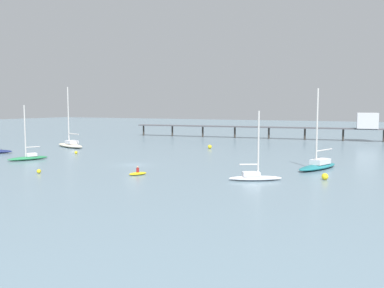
{
  "coord_description": "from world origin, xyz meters",
  "views": [
    {
      "loc": [
        34.57,
        -50.98,
        8.74
      ],
      "look_at": [
        0.0,
        19.89,
        1.5
      ],
      "focal_mm": 38.69,
      "sensor_mm": 36.0,
      "label": 1
    }
  ],
  "objects_px": {
    "sailboat_green": "(28,157)",
    "mooring_buoy_inner": "(210,147)",
    "mooring_buoy_near": "(325,177)",
    "sailboat_teal": "(318,164)",
    "mooring_buoy_mid": "(39,171)",
    "sailboat_cream": "(70,144)",
    "mooring_buoy_far": "(76,153)",
    "sailboat_white": "(255,176)",
    "pier": "(316,124)",
    "dinghy_yellow": "(138,173)"
  },
  "relations": [
    {
      "from": "mooring_buoy_mid",
      "to": "mooring_buoy_near",
      "type": "height_order",
      "value": "mooring_buoy_near"
    },
    {
      "from": "sailboat_cream",
      "to": "mooring_buoy_far",
      "type": "height_order",
      "value": "sailboat_cream"
    },
    {
      "from": "pier",
      "to": "dinghy_yellow",
      "type": "height_order",
      "value": "pier"
    },
    {
      "from": "sailboat_green",
      "to": "mooring_buoy_inner",
      "type": "xyz_separation_m",
      "value": [
        19.34,
        29.39,
        -0.16
      ]
    },
    {
      "from": "dinghy_yellow",
      "to": "pier",
      "type": "bearing_deg",
      "value": 80.29
    },
    {
      "from": "mooring_buoy_mid",
      "to": "mooring_buoy_far",
      "type": "distance_m",
      "value": 21.8
    },
    {
      "from": "sailboat_cream",
      "to": "mooring_buoy_mid",
      "type": "relative_size",
      "value": 23.1
    },
    {
      "from": "pier",
      "to": "dinghy_yellow",
      "type": "bearing_deg",
      "value": -99.71
    },
    {
      "from": "mooring_buoy_near",
      "to": "mooring_buoy_inner",
      "type": "xyz_separation_m",
      "value": [
        -26.72,
        27.06,
        0.01
      ]
    },
    {
      "from": "mooring_buoy_far",
      "to": "dinghy_yellow",
      "type": "bearing_deg",
      "value": -32.12
    },
    {
      "from": "sailboat_cream",
      "to": "sailboat_white",
      "type": "bearing_deg",
      "value": -23.75
    },
    {
      "from": "pier",
      "to": "dinghy_yellow",
      "type": "distance_m",
      "value": 66.76
    },
    {
      "from": "sailboat_teal",
      "to": "mooring_buoy_far",
      "type": "xyz_separation_m",
      "value": [
        -42.81,
        -0.75,
        -0.38
      ]
    },
    {
      "from": "sailboat_teal",
      "to": "sailboat_green",
      "type": "height_order",
      "value": "sailboat_teal"
    },
    {
      "from": "pier",
      "to": "sailboat_cream",
      "type": "bearing_deg",
      "value": -136.18
    },
    {
      "from": "sailboat_teal",
      "to": "mooring_buoy_near",
      "type": "bearing_deg",
      "value": -75.79
    },
    {
      "from": "sailboat_teal",
      "to": "mooring_buoy_mid",
      "type": "distance_m",
      "value": 37.74
    },
    {
      "from": "sailboat_teal",
      "to": "sailboat_white",
      "type": "relative_size",
      "value": 1.36
    },
    {
      "from": "sailboat_teal",
      "to": "dinghy_yellow",
      "type": "height_order",
      "value": "sailboat_teal"
    },
    {
      "from": "sailboat_white",
      "to": "mooring_buoy_mid",
      "type": "relative_size",
      "value": 14.85
    },
    {
      "from": "mooring_buoy_far",
      "to": "mooring_buoy_inner",
      "type": "distance_m",
      "value": 26.63
    },
    {
      "from": "mooring_buoy_inner",
      "to": "pier",
      "type": "bearing_deg",
      "value": 63.38
    },
    {
      "from": "sailboat_white",
      "to": "sailboat_green",
      "type": "relative_size",
      "value": 0.92
    },
    {
      "from": "sailboat_green",
      "to": "mooring_buoy_near",
      "type": "distance_m",
      "value": 46.11
    },
    {
      "from": "sailboat_teal",
      "to": "mooring_buoy_inner",
      "type": "bearing_deg",
      "value": 142.78
    },
    {
      "from": "sailboat_teal",
      "to": "sailboat_white",
      "type": "height_order",
      "value": "sailboat_teal"
    },
    {
      "from": "sailboat_cream",
      "to": "mooring_buoy_near",
      "type": "distance_m",
      "value": 57.15
    },
    {
      "from": "sailboat_teal",
      "to": "sailboat_white",
      "type": "distance_m",
      "value": 13.43
    },
    {
      "from": "sailboat_white",
      "to": "dinghy_yellow",
      "type": "relative_size",
      "value": 3.13
    },
    {
      "from": "pier",
      "to": "mooring_buoy_far",
      "type": "xyz_separation_m",
      "value": [
        -34.18,
        -51.28,
        -3.96
      ]
    },
    {
      "from": "sailboat_cream",
      "to": "sailboat_teal",
      "type": "xyz_separation_m",
      "value": [
        52.51,
        -8.43,
        -0.02
      ]
    },
    {
      "from": "dinghy_yellow",
      "to": "mooring_buoy_mid",
      "type": "height_order",
      "value": "dinghy_yellow"
    },
    {
      "from": "pier",
      "to": "sailboat_cream",
      "type": "height_order",
      "value": "sailboat_cream"
    },
    {
      "from": "sailboat_teal",
      "to": "mooring_buoy_mid",
      "type": "xyz_separation_m",
      "value": [
        -32.15,
        -19.77,
        -0.38
      ]
    },
    {
      "from": "sailboat_teal",
      "to": "mooring_buoy_near",
      "type": "relative_size",
      "value": 13.99
    },
    {
      "from": "sailboat_teal",
      "to": "mooring_buoy_near",
      "type": "xyz_separation_m",
      "value": [
        2.12,
        -8.38,
        -0.26
      ]
    },
    {
      "from": "pier",
      "to": "mooring_buoy_mid",
      "type": "xyz_separation_m",
      "value": [
        -23.52,
        -70.3,
        -3.97
      ]
    },
    {
      "from": "sailboat_green",
      "to": "mooring_buoy_near",
      "type": "relative_size",
      "value": 11.16
    },
    {
      "from": "mooring_buoy_far",
      "to": "mooring_buoy_mid",
      "type": "bearing_deg",
      "value": -60.73
    },
    {
      "from": "mooring_buoy_mid",
      "to": "mooring_buoy_far",
      "type": "relative_size",
      "value": 0.98
    },
    {
      "from": "sailboat_white",
      "to": "sailboat_green",
      "type": "xyz_separation_m",
      "value": [
        -38.65,
        1.64,
        0.04
      ]
    },
    {
      "from": "sailboat_cream",
      "to": "sailboat_white",
      "type": "relative_size",
      "value": 1.56
    },
    {
      "from": "sailboat_teal",
      "to": "mooring_buoy_mid",
      "type": "height_order",
      "value": "sailboat_teal"
    },
    {
      "from": "sailboat_white",
      "to": "mooring_buoy_inner",
      "type": "relative_size",
      "value": 9.98
    },
    {
      "from": "mooring_buoy_mid",
      "to": "sailboat_white",
      "type": "bearing_deg",
      "value": 15.43
    },
    {
      "from": "pier",
      "to": "sailboat_green",
      "type": "xyz_separation_m",
      "value": [
        -35.3,
        -61.24,
        -3.68
      ]
    },
    {
      "from": "sailboat_white",
      "to": "sailboat_green",
      "type": "distance_m",
      "value": 38.68
    },
    {
      "from": "mooring_buoy_mid",
      "to": "mooring_buoy_inner",
      "type": "xyz_separation_m",
      "value": [
        7.55,
        38.45,
        0.13
      ]
    },
    {
      "from": "sailboat_white",
      "to": "mooring_buoy_far",
      "type": "xyz_separation_m",
      "value": [
        -37.52,
        11.61,
        -0.24
      ]
    },
    {
      "from": "sailboat_teal",
      "to": "mooring_buoy_mid",
      "type": "bearing_deg",
      "value": -148.42
    }
  ]
}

